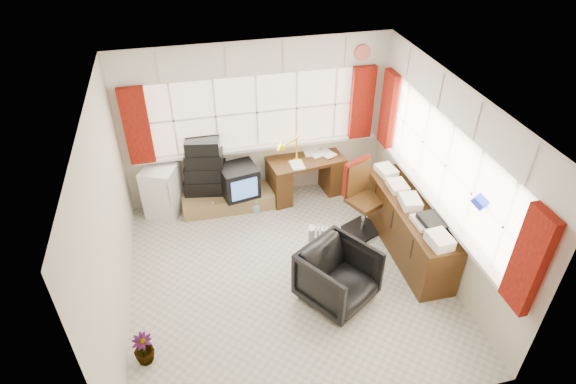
% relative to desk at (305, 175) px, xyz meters
% --- Properties ---
extents(ground, '(4.00, 4.00, 0.00)m').
position_rel_desk_xyz_m(ground, '(-0.71, -1.78, -0.37)').
color(ground, beige).
rests_on(ground, ground).
extents(room_walls, '(4.00, 4.00, 4.00)m').
position_rel_desk_xyz_m(room_walls, '(-0.71, -1.78, 1.13)').
color(room_walls, beige).
rests_on(room_walls, ground).
extents(window_back, '(3.70, 0.12, 3.60)m').
position_rel_desk_xyz_m(window_back, '(-0.71, 0.16, 0.57)').
color(window_back, '#FEE9C9').
rests_on(window_back, room_walls).
extents(window_right, '(0.12, 3.70, 3.60)m').
position_rel_desk_xyz_m(window_right, '(1.24, -1.78, 0.57)').
color(window_right, '#FEE9C9').
rests_on(window_right, room_walls).
extents(curtains, '(3.83, 3.83, 1.15)m').
position_rel_desk_xyz_m(curtains, '(0.22, -0.86, 1.08)').
color(curtains, maroon).
rests_on(curtains, room_walls).
extents(overhead_cabinets, '(3.98, 3.98, 0.48)m').
position_rel_desk_xyz_m(overhead_cabinets, '(0.27, -0.80, 1.88)').
color(overhead_cabinets, silver).
rests_on(overhead_cabinets, room_walls).
extents(desk, '(1.23, 0.73, 0.70)m').
position_rel_desk_xyz_m(desk, '(0.00, 0.00, 0.00)').
color(desk, '#4D2D12').
rests_on(desk, ground).
extents(desk_lamp, '(0.17, 0.14, 0.46)m').
position_rel_desk_xyz_m(desk_lamp, '(-0.16, -0.05, 0.62)').
color(desk_lamp, '#FFE70A').
rests_on(desk_lamp, desk).
extents(task_chair, '(0.62, 0.63, 1.10)m').
position_rel_desk_xyz_m(task_chair, '(0.54, -0.98, 0.21)').
color(task_chair, black).
rests_on(task_chair, ground).
extents(office_chair, '(1.11, 1.12, 0.74)m').
position_rel_desk_xyz_m(office_chair, '(-0.19, -2.25, -0.00)').
color(office_chair, black).
rests_on(office_chair, ground).
extents(radiator, '(0.40, 0.27, 0.56)m').
position_rel_desk_xyz_m(radiator, '(-0.14, -1.57, -0.14)').
color(radiator, white).
rests_on(radiator, ground).
extents(credenza, '(0.50, 2.00, 0.85)m').
position_rel_desk_xyz_m(credenza, '(1.02, -1.58, 0.02)').
color(credenza, '#4D2D12').
rests_on(credenza, ground).
extents(file_tray, '(0.32, 0.40, 0.13)m').
position_rel_desk_xyz_m(file_tray, '(1.08, -2.06, 0.44)').
color(file_tray, black).
rests_on(file_tray, credenza).
extents(tv_bench, '(1.40, 0.50, 0.25)m').
position_rel_desk_xyz_m(tv_bench, '(-1.26, -0.06, -0.25)').
color(tv_bench, olive).
rests_on(tv_bench, ground).
extents(crt_tv, '(0.61, 0.58, 0.48)m').
position_rel_desk_xyz_m(crt_tv, '(-1.07, -0.11, 0.12)').
color(crt_tv, black).
rests_on(crt_tv, tv_bench).
extents(hifi_stack, '(0.73, 0.53, 0.91)m').
position_rel_desk_xyz_m(hifi_stack, '(-1.54, 0.12, 0.29)').
color(hifi_stack, black).
rests_on(hifi_stack, tv_bench).
extents(mini_fridge, '(0.61, 0.62, 0.80)m').
position_rel_desk_xyz_m(mini_fridge, '(-2.22, 0.02, 0.03)').
color(mini_fridge, white).
rests_on(mini_fridge, ground).
extents(spray_bottle_a, '(0.11, 0.11, 0.26)m').
position_rel_desk_xyz_m(spray_bottle_a, '(-1.50, -0.25, -0.24)').
color(spray_bottle_a, silver).
rests_on(spray_bottle_a, ground).
extents(spray_bottle_b, '(0.12, 0.12, 0.21)m').
position_rel_desk_xyz_m(spray_bottle_b, '(-0.85, -0.29, -0.27)').
color(spray_bottle_b, '#82C1BF').
rests_on(spray_bottle_b, ground).
extents(flower_vase, '(0.24, 0.24, 0.40)m').
position_rel_desk_xyz_m(flower_vase, '(-2.51, -2.64, -0.17)').
color(flower_vase, black).
rests_on(flower_vase, ground).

